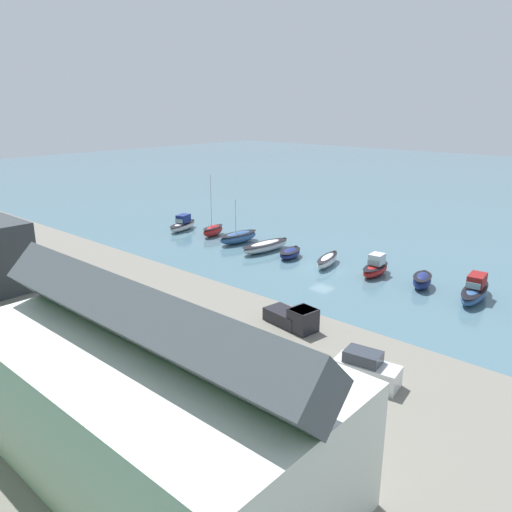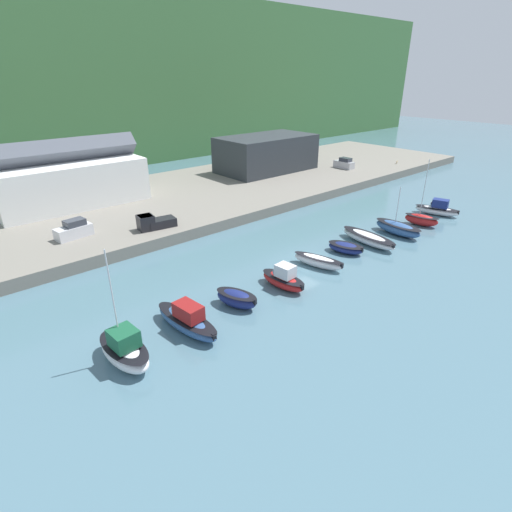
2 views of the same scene
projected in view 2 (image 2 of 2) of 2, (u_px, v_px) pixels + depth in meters
ground_plane at (306, 263)px, 44.97m from camera, size 320.00×320.00×0.00m
hillside_backdrop at (35, 79)px, 102.28m from camera, size 240.00×69.64×36.02m
quay_promenade at (171, 200)px, 64.99m from camera, size 135.52×30.83×1.48m
harbor_clubhouse at (69, 181)px, 58.96m from camera, size 21.03×10.05×9.65m
yacht_club_building at (266, 153)px, 79.67m from camera, size 19.24×10.71×6.78m
moored_boat_0 at (124, 350)px, 29.21m from camera, size 2.87×5.81×9.05m
moored_boat_1 at (187, 320)px, 32.99m from camera, size 2.83×7.42×2.59m
moored_boat_2 at (237, 298)px, 36.46m from camera, size 3.07×4.56×1.51m
moored_boat_3 at (284, 279)px, 39.64m from camera, size 2.38×5.28×2.51m
moored_boat_4 at (318, 261)px, 43.91m from camera, size 2.94×6.10×1.29m
moored_boat_5 at (346, 248)px, 47.47m from camera, size 3.29×4.73×1.17m
moored_boat_6 at (368, 238)px, 49.91m from camera, size 3.12×8.20×1.32m
moored_boat_7 at (398, 228)px, 52.77m from camera, size 2.82×6.80×6.31m
moored_boat_8 at (421, 220)px, 55.86m from camera, size 2.65×4.84×9.18m
moored_boat_9 at (437, 209)px, 60.01m from camera, size 3.68×6.62×2.42m
parked_car_0 at (74, 230)px, 47.87m from camera, size 4.42×2.40×2.16m
parked_car_1 at (344, 164)px, 82.59m from camera, size 1.81×4.21×2.16m
pickup_truck_1 at (153, 222)px, 50.60m from camera, size 4.95×2.60×1.90m
dog_on_quay at (397, 162)px, 86.71m from camera, size 0.88×0.51×0.68m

